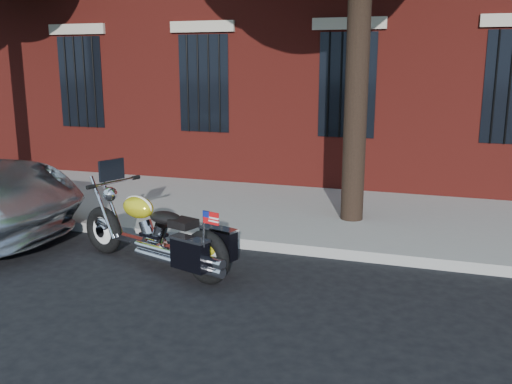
% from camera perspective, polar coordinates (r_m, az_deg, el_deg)
% --- Properties ---
extents(ground, '(120.00, 120.00, 0.00)m').
position_cam_1_polar(ground, '(6.87, 1.44, -9.70)').
color(ground, black).
rests_on(ground, ground).
extents(curb, '(40.00, 0.16, 0.15)m').
position_cam_1_polar(curb, '(8.10, 4.29, -5.63)').
color(curb, gray).
rests_on(curb, ground).
extents(sidewalk, '(40.00, 3.60, 0.15)m').
position_cam_1_polar(sidewalk, '(9.86, 6.96, -2.32)').
color(sidewalk, gray).
rests_on(sidewalk, ground).
extents(motorcycle, '(2.50, 1.32, 1.36)m').
position_cam_1_polar(motorcycle, '(7.43, -9.76, -4.35)').
color(motorcycle, black).
rests_on(motorcycle, ground).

